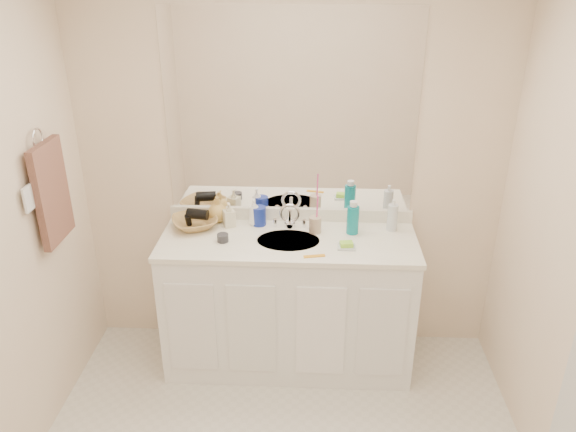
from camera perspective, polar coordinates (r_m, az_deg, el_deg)
The scene contains 24 objects.
wall_back at distance 3.44m, azimuth 0.27°, elevation 4.54°, with size 2.60×0.02×2.40m, color #F7DFC2.
vanity_cabinet at distance 3.54m, azimuth 0.04°, elevation -8.88°, with size 1.50×0.55×0.85m, color white.
countertop at distance 3.32m, azimuth 0.04°, elevation -2.54°, with size 1.52×0.57×0.03m, color white.
backsplash at distance 3.53m, azimuth 0.25°, elevation 0.19°, with size 1.52×0.03×0.08m, color white.
sink_basin at distance 3.30m, azimuth 0.03°, elevation -2.65°, with size 0.37×0.37×0.02m, color beige.
faucet at distance 3.43m, azimuth 0.17°, elevation -0.28°, with size 0.02×0.02×0.11m, color silver.
mirror at distance 3.32m, azimuth 0.28°, elevation 10.35°, with size 1.48×0.01×1.20m, color white.
blue_mug at distance 3.46m, azimuth -2.97°, elevation 0.01°, with size 0.09×0.09×0.12m, color #162A99.
tan_cup at distance 3.37m, azimuth 2.78°, elevation -0.89°, with size 0.07×0.07×0.10m, color tan.
toothbrush at distance 3.33m, azimuth 2.98°, elevation 0.66°, with size 0.01×0.01×0.19m, color #FF439D.
mouthwash_bottle at distance 3.36m, azimuth 6.60°, elevation -0.40°, with size 0.07×0.07×0.17m, color #0B818E.
clear_pump_bottle at distance 3.44m, azimuth 10.56°, elevation -0.15°, with size 0.06×0.06×0.17m, color silver.
soap_dish at distance 3.22m, azimuth 5.95°, elevation -3.15°, with size 0.10×0.08×0.01m, color silver.
green_soap at distance 3.21m, azimuth 5.96°, elevation -2.86°, with size 0.07×0.05×0.03m, color #9DE738.
orange_comb at distance 3.12m, azimuth 2.69°, elevation -4.09°, with size 0.12×0.03×0.01m, color orange.
dark_jar at distance 3.29m, azimuth -6.64°, elevation -2.22°, with size 0.07×0.07×0.05m, color #2D2D33.
soap_bottle_white at distance 3.45m, azimuth -3.47°, elevation 0.41°, with size 0.07×0.07×0.17m, color white.
soap_bottle_cream at distance 3.45m, azimuth -6.01°, elevation 0.15°, with size 0.07×0.07×0.15m, color beige.
soap_bottle_yellow at distance 3.53m, azimuth -7.17°, elevation 0.70°, with size 0.13×0.13×0.16m, color tan.
wicker_basket at distance 3.48m, azimuth -9.43°, elevation -0.66°, with size 0.27×0.27×0.07m, color #A17841.
hair_dryer at distance 3.45m, azimuth -9.17°, elevation 0.19°, with size 0.06×0.06×0.13m, color black.
towel_ring at distance 3.16m, azimuth -24.09°, elevation 7.22°, with size 0.11×0.11×0.01m, color silver.
hand_towel at distance 3.24m, azimuth -22.87°, elevation 2.19°, with size 0.04×0.32×0.55m, color brown.
switch_plate at distance 3.07m, azimuth -24.88°, elevation 1.61°, with size 0.01×0.09×0.13m, color white.
Camera 1 is at (0.14, -1.92, 2.39)m, focal length 35.00 mm.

